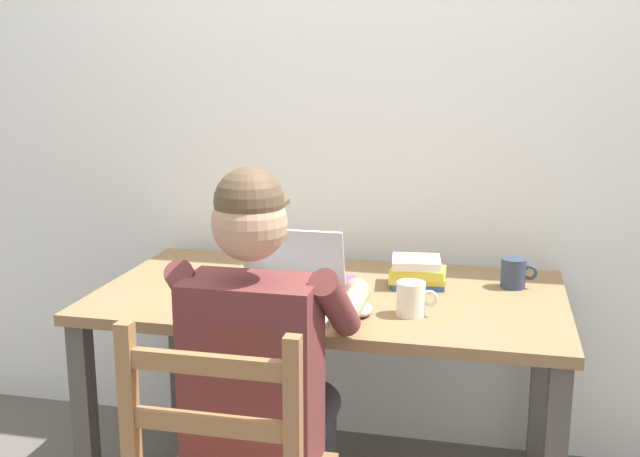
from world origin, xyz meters
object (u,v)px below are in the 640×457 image
at_px(desk, 330,316).
at_px(seated_person, 264,365).
at_px(coffee_mug_dark, 514,273).
at_px(book_stack_main, 417,272).
at_px(laptop, 286,289).
at_px(computer_mouse, 362,310).
at_px(landscape_photo_print, 337,279).
at_px(coffee_mug_white, 412,299).

bearing_deg(desk, seated_person, -98.94).
relative_size(coffee_mug_dark, book_stack_main, 0.61).
distance_m(seated_person, laptop, 0.34).
bearing_deg(coffee_mug_dark, seated_person, -134.97).
xyz_separation_m(laptop, computer_mouse, (0.25, -0.04, -0.04)).
xyz_separation_m(desk, computer_mouse, (0.14, -0.21, 0.11)).
distance_m(desk, book_stack_main, 0.32).
height_order(desk, computer_mouse, computer_mouse).
bearing_deg(landscape_photo_print, coffee_mug_white, -66.17).
xyz_separation_m(laptop, landscape_photo_print, (0.10, 0.32, -0.05)).
distance_m(desk, coffee_mug_dark, 0.63).
xyz_separation_m(seated_person, book_stack_main, (0.35, 0.60, 0.12)).
distance_m(desk, computer_mouse, 0.28).
height_order(book_stack_main, landscape_photo_print, book_stack_main).
relative_size(laptop, coffee_mug_white, 2.67).
xyz_separation_m(seated_person, coffee_mug_white, (0.36, 0.31, 0.12)).
relative_size(computer_mouse, coffee_mug_white, 0.81).
height_order(laptop, book_stack_main, laptop).
bearing_deg(book_stack_main, computer_mouse, -111.63).
height_order(computer_mouse, landscape_photo_print, computer_mouse).
distance_m(desk, laptop, 0.25).
relative_size(seated_person, laptop, 3.75).
bearing_deg(computer_mouse, laptop, 171.43).
xyz_separation_m(laptop, coffee_mug_white, (0.39, -0.01, -0.00)).
xyz_separation_m(desk, landscape_photo_print, (-0.01, 0.14, 0.09)).
bearing_deg(coffee_mug_white, laptop, 179.01).
relative_size(laptop, landscape_photo_print, 2.54).
xyz_separation_m(computer_mouse, book_stack_main, (0.13, 0.32, 0.03)).
bearing_deg(landscape_photo_print, seated_person, -114.49).
distance_m(laptop, coffee_mug_white, 0.39).
bearing_deg(laptop, seated_person, -85.45).
bearing_deg(desk, computer_mouse, -56.24).
distance_m(seated_person, computer_mouse, 0.36).
xyz_separation_m(computer_mouse, coffee_mug_dark, (0.44, 0.39, 0.03)).
xyz_separation_m(coffee_mug_white, book_stack_main, (-0.01, 0.29, -0.00)).
height_order(coffee_mug_dark, book_stack_main, coffee_mug_dark).
height_order(seated_person, computer_mouse, seated_person).
height_order(seated_person, book_stack_main, seated_person).
height_order(desk, coffee_mug_dark, coffee_mug_dark).
height_order(laptop, computer_mouse, laptop).
relative_size(laptop, computer_mouse, 3.30).
bearing_deg(computer_mouse, seated_person, -128.34).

